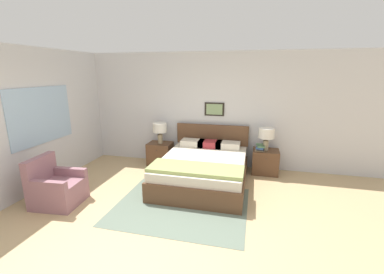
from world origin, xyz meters
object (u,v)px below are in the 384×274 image
table_lamp_by_door (266,134)px  nightstand_near_window (160,153)px  bed (203,169)px  nightstand_by_door (265,162)px  table_lamp_near_window (160,129)px  armchair (56,188)px

table_lamp_by_door → nightstand_near_window: bearing=179.4°
bed → nightstand_by_door: size_ratio=3.80×
bed → nightstand_by_door: bed is taller
table_lamp_by_door → nightstand_by_door: bearing=54.0°
nightstand_near_window → nightstand_by_door: same height
nightstand_near_window → bed: bearing=-33.6°
nightstand_near_window → table_lamp_by_door: table_lamp_by_door is taller
nightstand_by_door → table_lamp_near_window: bearing=-179.4°
armchair → nightstand_by_door: bearing=117.7°
armchair → nightstand_near_window: (1.01, 2.22, -0.02)m
armchair → table_lamp_near_window: 2.50m
armchair → table_lamp_by_door: (3.41, 2.20, 0.60)m
table_lamp_near_window → table_lamp_by_door: (2.39, 0.00, 0.00)m
armchair → table_lamp_by_door: 4.11m
bed → table_lamp_by_door: size_ratio=4.28×
table_lamp_near_window → table_lamp_by_door: same height
bed → armchair: (-2.22, -1.42, -0.01)m
armchair → table_lamp_by_door: bearing=117.6°
nightstand_near_window → nightstand_by_door: bearing=0.0°
nightstand_near_window → table_lamp_near_window: 0.61m
table_lamp_near_window → table_lamp_by_door: 2.39m
nightstand_by_door → table_lamp_by_door: table_lamp_by_door is taller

